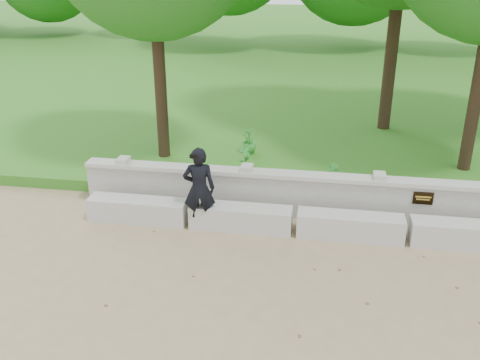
{
  "coord_description": "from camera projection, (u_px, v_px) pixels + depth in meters",
  "views": [
    {
      "loc": [
        -1.55,
        -6.85,
        4.76
      ],
      "look_at": [
        -3.02,
        1.95,
        0.97
      ],
      "focal_mm": 40.0,
      "sensor_mm": 36.0,
      "label": 1
    }
  ],
  "objects": [
    {
      "name": "ground",
      "position": [
        421.0,
        305.0,
        7.85
      ],
      "size": [
        80.0,
        80.0,
        0.0
      ],
      "primitive_type": "plane",
      "color": "#9B835F",
      "rests_on": "ground"
    },
    {
      "name": "concrete_bench",
      "position": [
        407.0,
        230.0,
        9.48
      ],
      "size": [
        11.9,
        0.45,
        0.45
      ],
      "color": "beige",
      "rests_on": "ground"
    },
    {
      "name": "parapet_wall",
      "position": [
        404.0,
        202.0,
        10.03
      ],
      "size": [
        12.5,
        0.35,
        0.9
      ],
      "color": "#BBB9B1",
      "rests_on": "ground"
    },
    {
      "name": "lawn",
      "position": [
        369.0,
        84.0,
        20.5
      ],
      "size": [
        40.0,
        22.0,
        0.25
      ],
      "primitive_type": "cube",
      "color": "#25711A",
      "rests_on": "ground"
    },
    {
      "name": "shrub_a",
      "position": [
        245.0,
        159.0,
        11.85
      ],
      "size": [
        0.36,
        0.39,
        0.61
      ],
      "primitive_type": "imported",
      "rotation": [
        0.0,
        0.0,
        0.99
      ],
      "color": "#308C2F",
      "rests_on": "lawn"
    },
    {
      "name": "shrub_d",
      "position": [
        249.0,
        140.0,
        12.97
      ],
      "size": [
        0.36,
        0.4,
        0.65
      ],
      "primitive_type": "imported",
      "rotation": [
        0.0,
        0.0,
        4.82
      ],
      "color": "#308C2F",
      "rests_on": "lawn"
    },
    {
      "name": "shrub_b",
      "position": [
        331.0,
        178.0,
        10.83
      ],
      "size": [
        0.33,
        0.38,
        0.61
      ],
      "primitive_type": "imported",
      "rotation": [
        0.0,
        0.0,
        1.75
      ],
      "color": "#308C2F",
      "rests_on": "lawn"
    },
    {
      "name": "man_main",
      "position": [
        199.0,
        189.0,
        9.73
      ],
      "size": [
        0.65,
        0.59,
        1.6
      ],
      "color": "black",
      "rests_on": "ground"
    }
  ]
}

